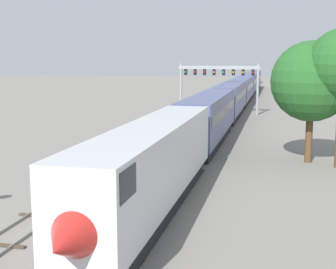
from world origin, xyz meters
TOP-DOWN VIEW (x-y plane):
  - ground_plane at (0.00, 0.00)m, footprint 400.00×400.00m
  - track_main at (2.00, 60.00)m, footprint 2.60×200.00m
  - track_near at (-3.50, 40.00)m, footprint 2.60×160.00m
  - passenger_train at (2.00, 57.91)m, footprint 3.04×128.32m
  - signal_gantry at (-0.25, 50.85)m, footprint 12.10×0.49m
  - trackside_tree_left at (10.94, 18.96)m, footprint 6.35×6.35m

SIDE VIEW (x-z plane):
  - ground_plane at x=0.00m, z-range 0.00..0.00m
  - track_main at x=2.00m, z-range -0.01..0.15m
  - track_near at x=-3.50m, z-range -0.01..0.15m
  - passenger_train at x=2.00m, z-range 0.21..5.01m
  - signal_gantry at x=-0.25m, z-range 1.85..9.40m
  - trackside_tree_left at x=10.94m, z-range 1.64..11.31m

